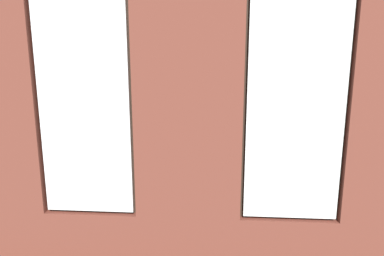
{
  "coord_description": "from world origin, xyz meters",
  "views": [
    {
      "loc": [
        -0.25,
        5.61,
        2.1
      ],
      "look_at": [
        0.13,
        0.4,
        1.01
      ],
      "focal_mm": 32.0,
      "sensor_mm": 36.0,
      "label": 1
    }
  ],
  "objects_px": {
    "couch_by_window": "(158,215)",
    "papasan_chair": "(180,131)",
    "media_console": "(52,158)",
    "tv_flatscreen": "(49,123)",
    "potted_plant_corner_near_left": "(320,122)",
    "potted_plant_mid_room_small": "(236,142)",
    "table_plant_small": "(151,144)",
    "coffee_table": "(178,152)",
    "candle_jar": "(178,146)",
    "cup_ceramic": "(184,149)",
    "potted_plant_by_left_couch": "(304,145)",
    "potted_plant_between_couches": "(275,207)",
    "potted_plant_foreground_right": "(101,129)",
    "couch_left": "(349,169)",
    "potted_plant_beside_window_right": "(57,205)",
    "remote_gray": "(168,147)"
  },
  "relations": [
    {
      "from": "couch_by_window",
      "to": "papasan_chair",
      "type": "height_order",
      "value": "couch_by_window"
    },
    {
      "from": "media_console",
      "to": "tv_flatscreen",
      "type": "distance_m",
      "value": 0.65
    },
    {
      "from": "couch_by_window",
      "to": "potted_plant_corner_near_left",
      "type": "relative_size",
      "value": 1.5
    },
    {
      "from": "potted_plant_mid_room_small",
      "to": "table_plant_small",
      "type": "bearing_deg",
      "value": 27.76
    },
    {
      "from": "coffee_table",
      "to": "candle_jar",
      "type": "relative_size",
      "value": 14.32
    },
    {
      "from": "cup_ceramic",
      "to": "couch_by_window",
      "type": "bearing_deg",
      "value": 88.17
    },
    {
      "from": "table_plant_small",
      "to": "potted_plant_by_left_couch",
      "type": "height_order",
      "value": "table_plant_small"
    },
    {
      "from": "coffee_table",
      "to": "tv_flatscreen",
      "type": "xyz_separation_m",
      "value": [
        2.3,
        0.19,
        0.54
      ]
    },
    {
      "from": "potted_plant_mid_room_small",
      "to": "potted_plant_between_couches",
      "type": "bearing_deg",
      "value": 95.33
    },
    {
      "from": "tv_flatscreen",
      "to": "potted_plant_foreground_right",
      "type": "height_order",
      "value": "tv_flatscreen"
    },
    {
      "from": "potted_plant_between_couches",
      "to": "potted_plant_foreground_right",
      "type": "distance_m",
      "value": 5.24
    },
    {
      "from": "couch_left",
      "to": "papasan_chair",
      "type": "height_order",
      "value": "couch_left"
    },
    {
      "from": "coffee_table",
      "to": "cup_ceramic",
      "type": "distance_m",
      "value": 0.2
    },
    {
      "from": "couch_by_window",
      "to": "potted_plant_mid_room_small",
      "type": "height_order",
      "value": "couch_by_window"
    },
    {
      "from": "coffee_table",
      "to": "candle_jar",
      "type": "bearing_deg",
      "value": 0.0
    },
    {
      "from": "potted_plant_by_left_couch",
      "to": "papasan_chair",
      "type": "bearing_deg",
      "value": -19.36
    },
    {
      "from": "papasan_chair",
      "to": "potted_plant_by_left_couch",
      "type": "distance_m",
      "value": 2.73
    },
    {
      "from": "candle_jar",
      "to": "potted_plant_corner_near_left",
      "type": "distance_m",
      "value": 3.45
    },
    {
      "from": "potted_plant_by_left_couch",
      "to": "potted_plant_between_couches",
      "type": "relative_size",
      "value": 0.78
    },
    {
      "from": "couch_by_window",
      "to": "potted_plant_between_couches",
      "type": "distance_m",
      "value": 1.32
    },
    {
      "from": "couch_by_window",
      "to": "potted_plant_beside_window_right",
      "type": "relative_size",
      "value": 2.55
    },
    {
      "from": "potted_plant_by_left_couch",
      "to": "potted_plant_mid_room_small",
      "type": "bearing_deg",
      "value": 2.86
    },
    {
      "from": "potted_plant_foreground_right",
      "to": "potted_plant_between_couches",
      "type": "bearing_deg",
      "value": 129.84
    },
    {
      "from": "coffee_table",
      "to": "candle_jar",
      "type": "height_order",
      "value": "candle_jar"
    },
    {
      "from": "cup_ceramic",
      "to": "potted_plant_by_left_couch",
      "type": "height_order",
      "value": "potted_plant_by_left_couch"
    },
    {
      "from": "candle_jar",
      "to": "potted_plant_corner_near_left",
      "type": "height_order",
      "value": "potted_plant_corner_near_left"
    },
    {
      "from": "media_console",
      "to": "potted_plant_foreground_right",
      "type": "bearing_deg",
      "value": -99.17
    },
    {
      "from": "coffee_table",
      "to": "potted_plant_mid_room_small",
      "type": "relative_size",
      "value": 2.43
    },
    {
      "from": "table_plant_small",
      "to": "potted_plant_foreground_right",
      "type": "distance_m",
      "value": 2.36
    },
    {
      "from": "candle_jar",
      "to": "potted_plant_between_couches",
      "type": "height_order",
      "value": "potted_plant_between_couches"
    },
    {
      "from": "couch_by_window",
      "to": "couch_left",
      "type": "bearing_deg",
      "value": -146.26
    },
    {
      "from": "tv_flatscreen",
      "to": "potted_plant_beside_window_right",
      "type": "xyz_separation_m",
      "value": [
        -1.21,
        2.32,
        -0.48
      ]
    },
    {
      "from": "cup_ceramic",
      "to": "potted_plant_beside_window_right",
      "type": "relative_size",
      "value": 0.13
    },
    {
      "from": "candle_jar",
      "to": "remote_gray",
      "type": "relative_size",
      "value": 0.64
    },
    {
      "from": "cup_ceramic",
      "to": "potted_plant_by_left_couch",
      "type": "distance_m",
      "value": 2.48
    },
    {
      "from": "coffee_table",
      "to": "couch_by_window",
      "type": "bearing_deg",
      "value": 91.04
    },
    {
      "from": "couch_by_window",
      "to": "candle_jar",
      "type": "relative_size",
      "value": 16.01
    },
    {
      "from": "papasan_chair",
      "to": "potted_plant_by_left_couch",
      "type": "relative_size",
      "value": 1.81
    },
    {
      "from": "table_plant_small",
      "to": "media_console",
      "type": "relative_size",
      "value": 0.21
    },
    {
      "from": "couch_by_window",
      "to": "candle_jar",
      "type": "height_order",
      "value": "couch_by_window"
    },
    {
      "from": "couch_by_window",
      "to": "potted_plant_foreground_right",
      "type": "height_order",
      "value": "couch_by_window"
    },
    {
      "from": "media_console",
      "to": "papasan_chair",
      "type": "bearing_deg",
      "value": -139.3
    },
    {
      "from": "potted_plant_between_couches",
      "to": "potted_plant_foreground_right",
      "type": "bearing_deg",
      "value": -50.16
    },
    {
      "from": "potted_plant_foreground_right",
      "to": "potted_plant_corner_near_left",
      "type": "xyz_separation_m",
      "value": [
        -4.99,
        -0.05,
        0.22
      ]
    },
    {
      "from": "couch_left",
      "to": "table_plant_small",
      "type": "relative_size",
      "value": 8.64
    },
    {
      "from": "couch_by_window",
      "to": "potted_plant_mid_room_small",
      "type": "xyz_separation_m",
      "value": [
        -1.03,
        -3.1,
        0.1
      ]
    },
    {
      "from": "couch_left",
      "to": "potted_plant_foreground_right",
      "type": "distance_m",
      "value": 5.31
    },
    {
      "from": "potted_plant_by_left_couch",
      "to": "potted_plant_between_couches",
      "type": "height_order",
      "value": "potted_plant_between_couches"
    },
    {
      "from": "candle_jar",
      "to": "potted_plant_mid_room_small",
      "type": "distance_m",
      "value": 1.28
    },
    {
      "from": "table_plant_small",
      "to": "media_console",
      "type": "xyz_separation_m",
      "value": [
        1.83,
        0.07,
        -0.27
      ]
    }
  ]
}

